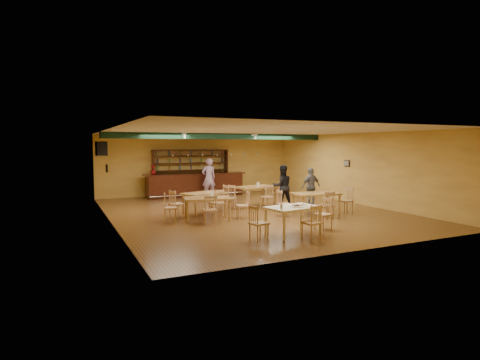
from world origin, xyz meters
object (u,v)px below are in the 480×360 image
bar_counter (195,185)px  dining_table_c (207,209)px  dining_table_a (204,203)px  dining_table_d (316,204)px  patron_right_a (282,186)px  dining_table_b (255,196)px  near_table (293,221)px  patron_bar (209,178)px

bar_counter → dining_table_c: bar_counter is taller
bar_counter → dining_table_a: bar_counter is taller
dining_table_d → patron_right_a: size_ratio=0.94×
dining_table_b → dining_table_d: bearing=-81.1°
bar_counter → dining_table_a: (-1.25, -4.70, -0.19)m
dining_table_a → dining_table_d: dining_table_d is taller
dining_table_a → dining_table_d: size_ratio=0.95×
bar_counter → dining_table_b: 4.15m
near_table → dining_table_d: bearing=34.4°
dining_table_b → patron_bar: 3.29m
bar_counter → dining_table_c: bearing=-105.0°
near_table → patron_bar: (0.60, 8.26, 0.55)m
dining_table_b → near_table: dining_table_b is taller
dining_table_a → dining_table_b: 2.60m
dining_table_d → patron_bar: size_ratio=0.85×
dining_table_d → near_table: bearing=-130.2°
dining_table_a → patron_right_a: 3.33m
patron_right_a → dining_table_d: bearing=108.2°
patron_right_a → dining_table_c: bearing=33.1°
near_table → patron_bar: patron_bar is taller
dining_table_d → patron_bar: bearing=113.4°
dining_table_b → patron_right_a: bearing=-55.1°
dining_table_b → bar_counter: bearing=97.4°
near_table → bar_counter: bearing=79.7°
dining_table_a → dining_table_c: dining_table_c is taller
dining_table_d → patron_right_a: (-0.17, 2.02, 0.45)m
bar_counter → near_table: bar_counter is taller
bar_counter → dining_table_c: (-1.63, -6.08, -0.18)m
bar_counter → patron_right_a: patron_right_a is taller
dining_table_a → patron_bar: (1.64, 3.88, 0.56)m
bar_counter → patron_bar: 0.99m
dining_table_c → dining_table_d: (3.85, -0.70, 0.02)m
dining_table_c → dining_table_d: bearing=2.7°
dining_table_a → dining_table_c: size_ratio=0.99×
near_table → dining_table_a: bearing=94.4°
dining_table_d → dining_table_b: bearing=115.4°
bar_counter → dining_table_d: size_ratio=3.14×
bar_counter → near_table: size_ratio=3.40×
dining_table_a → dining_table_b: dining_table_b is taller
dining_table_a → patron_right_a: patron_right_a is taller
dining_table_c → near_table: bearing=-51.6°
dining_table_d → dining_table_c: bearing=176.1°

